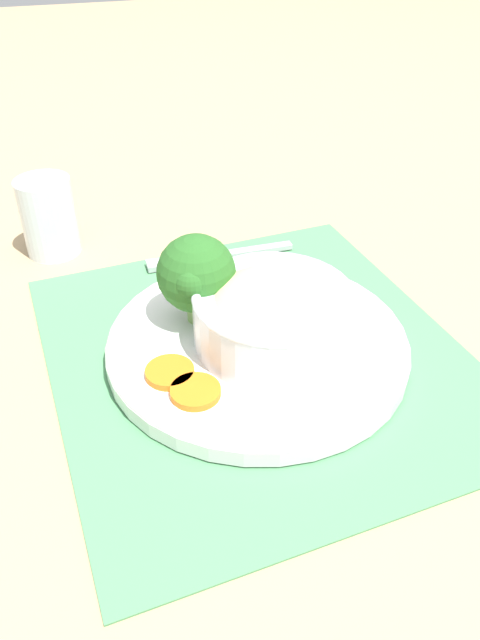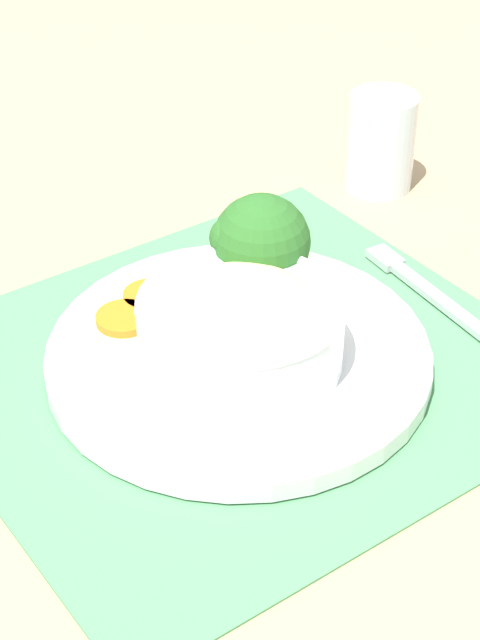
% 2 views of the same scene
% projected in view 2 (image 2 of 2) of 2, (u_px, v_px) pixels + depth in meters
% --- Properties ---
extents(ground_plane, '(4.00, 4.00, 0.00)m').
position_uv_depth(ground_plane, '(239.00, 369.00, 0.82)').
color(ground_plane, tan).
extents(placemat, '(0.46, 0.43, 0.00)m').
position_uv_depth(placemat, '(239.00, 367.00, 0.82)').
color(placemat, '#4C8C59').
rests_on(placemat, ground_plane).
extents(plate, '(0.29, 0.29, 0.02)m').
position_uv_depth(plate, '(239.00, 354.00, 0.82)').
color(plate, white).
rests_on(plate, placemat).
extents(bowl, '(0.15, 0.15, 0.07)m').
position_uv_depth(bowl, '(241.00, 325.00, 0.78)').
color(bowl, silver).
rests_on(bowl, plate).
extents(broccoli_floret, '(0.08, 0.08, 0.09)m').
position_uv_depth(broccoli_floret, '(260.00, 243.00, 0.83)').
color(broccoli_floret, '#759E51').
rests_on(broccoli_floret, plate).
extents(carrot_slice_near, '(0.04, 0.04, 0.01)m').
position_uv_depth(carrot_slice_near, '(151.00, 297.00, 0.86)').
color(carrot_slice_near, orange).
rests_on(carrot_slice_near, plate).
extents(carrot_slice_middle, '(0.04, 0.04, 0.01)m').
position_uv_depth(carrot_slice_middle, '(124.00, 318.00, 0.84)').
color(carrot_slice_middle, orange).
rests_on(carrot_slice_middle, plate).
extents(water_glass, '(0.07, 0.07, 0.10)m').
position_uv_depth(water_glass, '(381.00, 147.00, 1.04)').
color(water_glass, silver).
rests_on(water_glass, ground_plane).
extents(fork, '(0.02, 0.18, 0.01)m').
position_uv_depth(fork, '(425.00, 289.00, 0.90)').
color(fork, '#B7B7BC').
rests_on(fork, placemat).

